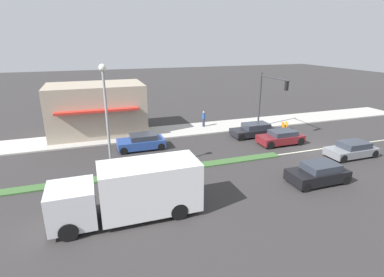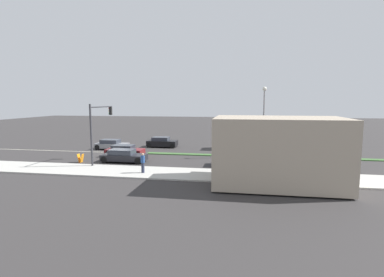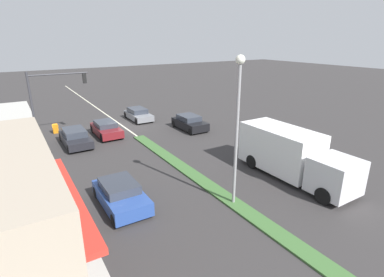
{
  "view_description": "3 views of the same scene",
  "coord_description": "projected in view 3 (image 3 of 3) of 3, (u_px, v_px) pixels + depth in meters",
  "views": [
    {
      "loc": [
        -18.97,
        17.77,
        8.81
      ],
      "look_at": [
        1.48,
        10.68,
        1.67
      ],
      "focal_mm": 28.0,
      "sensor_mm": 36.0,
      "label": 1
    },
    {
      "loc": [
        32.46,
        14.66,
        5.99
      ],
      "look_at": [
        -0.76,
        9.02,
        1.75
      ],
      "focal_mm": 28.0,
      "sensor_mm": 36.0,
      "label": 2
    },
    {
      "loc": [
        9.01,
        27.31,
        8.17
      ],
      "look_at": [
        -1.7,
        10.05,
        1.31
      ],
      "focal_mm": 28.0,
      "sensor_mm": 36.0,
      "label": 3
    }
  ],
  "objects": [
    {
      "name": "ground_plane",
      "position": [
        248.0,
        214.0,
        14.61
      ],
      "size": [
        160.0,
        160.0,
        0.0
      ],
      "primitive_type": "plane",
      "color": "#333030"
    },
    {
      "name": "lane_marking_center",
      "position": [
        123.0,
        126.0,
        29.1
      ],
      "size": [
        0.16,
        60.0,
        0.01
      ],
      "primitive_type": "cube",
      "color": "beige",
      "rests_on": "ground"
    },
    {
      "name": "traffic_signal_main",
      "position": [
        50.0,
        94.0,
        23.84
      ],
      "size": [
        4.59,
        0.34,
        5.6
      ],
      "color": "#333338",
      "rests_on": "sidewalk_right"
    },
    {
      "name": "street_lamp",
      "position": [
        238.0,
        114.0,
        14.01
      ],
      "size": [
        0.44,
        0.44,
        7.37
      ],
      "color": "gray",
      "rests_on": "median_strip"
    },
    {
      "name": "pedestrian",
      "position": [
        13.0,
        159.0,
        18.75
      ],
      "size": [
        0.34,
        0.34,
        1.63
      ],
      "color": "#282D42",
      "rests_on": "sidewalk_right"
    },
    {
      "name": "warning_aframe_sign",
      "position": [
        56.0,
        129.0,
        26.77
      ],
      "size": [
        0.45,
        0.53,
        0.84
      ],
      "color": "orange",
      "rests_on": "ground"
    },
    {
      "name": "delivery_truck",
      "position": [
        291.0,
        154.0,
        18.13
      ],
      "size": [
        2.44,
        7.5,
        2.87
      ],
      "color": "silver",
      "rests_on": "ground"
    },
    {
      "name": "sedan_maroon",
      "position": [
        106.0,
        129.0,
        26.1
      ],
      "size": [
        1.85,
        3.99,
        1.25
      ],
      "color": "maroon",
      "rests_on": "ground"
    },
    {
      "name": "suv_grey",
      "position": [
        138.0,
        114.0,
        31.14
      ],
      "size": [
        1.82,
        3.97,
        1.22
      ],
      "color": "slate",
      "rests_on": "ground"
    },
    {
      "name": "coupe_blue",
      "position": [
        121.0,
        195.0,
        15.14
      ],
      "size": [
        1.91,
        3.9,
        1.29
      ],
      "color": "#284793",
      "rests_on": "ground"
    },
    {
      "name": "sedan_dark",
      "position": [
        75.0,
        137.0,
        23.87
      ],
      "size": [
        1.87,
        4.31,
        1.26
      ],
      "color": "black",
      "rests_on": "ground"
    },
    {
      "name": "suv_black",
      "position": [
        190.0,
        123.0,
        27.92
      ],
      "size": [
        1.88,
        3.84,
        1.32
      ],
      "color": "black",
      "rests_on": "ground"
    }
  ]
}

